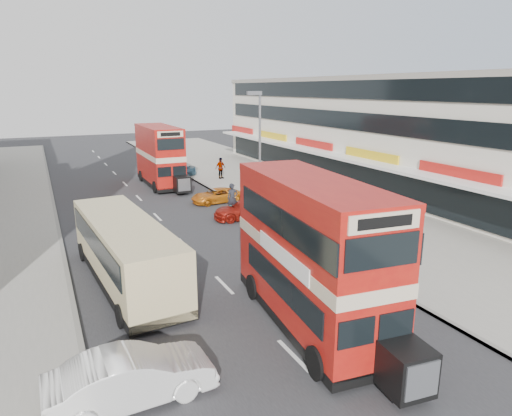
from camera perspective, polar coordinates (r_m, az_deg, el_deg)
ground at (r=14.03m, az=9.13°, el=-21.78°), size 160.00×160.00×0.00m
road_surface at (r=31.01m, az=-12.22°, el=-1.11°), size 12.00×90.00×0.01m
pavement_right at (r=35.56m, az=6.89°, el=1.27°), size 12.00×90.00×0.15m
kerb_left at (r=30.28m, az=-23.50°, el=-2.28°), size 0.20×90.00×0.16m
kerb_right at (r=32.85m, az=-1.85°, el=0.24°), size 0.20×90.00×0.16m
commercial_row at (r=41.11m, az=15.10°, el=9.22°), size 9.90×46.20×9.30m
street_lamp at (r=30.37m, az=0.35°, el=8.10°), size 1.00×0.20×8.12m
bus_main at (r=16.11m, az=6.99°, el=-5.64°), size 3.40×9.60×5.17m
bus_second at (r=40.71m, az=-11.94°, el=6.43°), size 2.51×9.07×4.99m
coach at (r=20.56m, az=-16.02°, el=-5.01°), size 3.26×10.10×2.63m
car_left_front at (r=13.55m, az=-15.31°, el=-19.76°), size 4.57×1.73×1.49m
car_right_a at (r=29.86m, az=-1.03°, el=-0.08°), size 4.70×2.28×1.32m
car_right_b at (r=34.14m, az=-4.95°, el=1.55°), size 3.96×2.06×1.07m
car_right_c at (r=44.27m, az=-10.06°, el=4.60°), size 4.08×2.08×1.33m
pedestrian_near at (r=28.58m, az=5.26°, el=-0.02°), size 0.79×0.77×1.79m
pedestrian_far at (r=42.52m, az=-4.46°, el=5.00°), size 1.24×0.84×1.96m
cyclist at (r=29.97m, az=-2.95°, el=0.21°), size 0.90×1.95×2.31m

